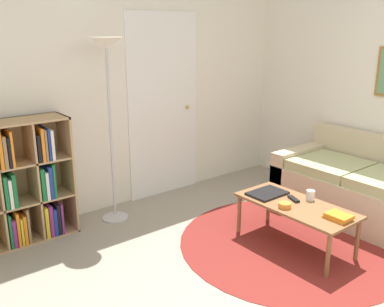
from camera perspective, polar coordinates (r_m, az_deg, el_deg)
The scene contains 12 objects.
wall_back at distance 4.50m, azimuth -8.60°, elevation 9.28°, with size 7.08×0.11×2.60m.
wall_right at distance 4.96m, azimuth 21.71°, elevation 9.13°, with size 0.08×5.75×2.60m.
rug at distance 3.97m, azimuth 12.92°, elevation -11.49°, with size 1.95×1.95×0.01m.
bookshelf at distance 4.00m, azimuth -22.78°, elevation -3.98°, with size 0.95×0.34×1.09m.
floor_lamp at distance 4.01m, azimuth -11.25°, elevation 11.21°, with size 0.31×0.31×1.76m.
couch at distance 4.63m, azimuth 22.21°, elevation -4.49°, with size 0.88×1.66×0.78m.
coffee_table at distance 3.79m, azimuth 13.67°, elevation -7.12°, with size 0.48×1.04×0.39m.
laptop at distance 3.93m, azimuth 10.00°, elevation -5.24°, with size 0.34×0.24×0.02m.
bowl at distance 3.68m, azimuth 12.27°, elevation -6.75°, with size 0.11×0.11×0.04m.
book_stack_on_table at distance 3.58m, azimuth 18.93°, elevation -7.97°, with size 0.15×0.19×0.04m.
cup at distance 3.88m, azimuth 15.52°, elevation -5.38°, with size 0.07×0.07×0.09m.
remote at distance 3.85m, azimuth 13.39°, elevation -5.91°, with size 0.09×0.15×0.02m.
Camera 1 is at (-2.20, -1.10, 1.84)m, focal length 40.00 mm.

